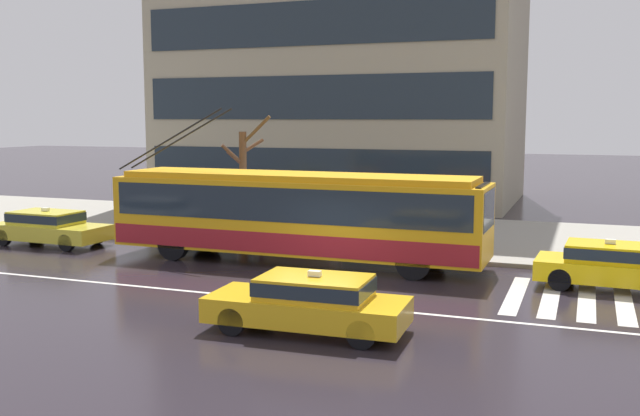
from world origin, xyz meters
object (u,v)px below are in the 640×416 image
(taxi_queued_behind_bus, at_px, (49,226))
(street_tree_bare, at_px, (244,177))
(pedestrian_approaching_curb, at_px, (265,195))
(trolleybus, at_px, (296,214))
(taxi_ahead_of_bus, at_px, (613,264))
(pedestrian_at_shelter, at_px, (419,202))
(taxi_oncoming_near, at_px, (310,301))
(bus_shelter, at_px, (291,192))

(taxi_queued_behind_bus, distance_m, street_tree_bare, 7.49)
(taxi_queued_behind_bus, bearing_deg, pedestrian_approaching_curb, 30.97)
(trolleybus, height_order, pedestrian_approaching_curb, trolleybus)
(taxi_ahead_of_bus, bearing_deg, pedestrian_at_shelter, 149.72)
(pedestrian_at_shelter, xyz_separation_m, street_tree_bare, (-6.88, -0.03, 0.70))
(pedestrian_at_shelter, bearing_deg, taxi_oncoming_near, -90.48)
(bus_shelter, bearing_deg, taxi_queued_behind_bus, -156.59)
(taxi_ahead_of_bus, xyz_separation_m, pedestrian_approaching_curb, (-12.61, 4.32, 1.03))
(taxi_ahead_of_bus, bearing_deg, bus_shelter, 161.53)
(taxi_queued_behind_bus, distance_m, pedestrian_at_shelter, 13.76)
(trolleybus, distance_m, taxi_queued_behind_bus, 9.98)
(street_tree_bare, bearing_deg, taxi_oncoming_near, -56.77)
(taxi_queued_behind_bus, xyz_separation_m, pedestrian_approaching_curb, (6.95, 4.17, 1.03))
(trolleybus, xyz_separation_m, bus_shelter, (-1.60, 3.42, 0.32))
(pedestrian_at_shelter, bearing_deg, taxi_queued_behind_bus, -165.05)
(taxi_ahead_of_bus, relative_size, street_tree_bare, 0.92)
(taxi_queued_behind_bus, height_order, pedestrian_at_shelter, pedestrian_at_shelter)
(taxi_oncoming_near, bearing_deg, trolleybus, 114.65)
(taxi_oncoming_near, distance_m, pedestrian_approaching_curb, 12.70)
(pedestrian_approaching_curb, bearing_deg, trolleybus, -53.24)
(taxi_ahead_of_bus, xyz_separation_m, bus_shelter, (-11.23, 3.75, 1.23))
(pedestrian_approaching_curb, height_order, street_tree_bare, street_tree_bare)
(trolleybus, bearing_deg, street_tree_bare, 136.96)
(taxi_queued_behind_bus, relative_size, street_tree_bare, 0.97)
(bus_shelter, height_order, pedestrian_at_shelter, bus_shelter)
(trolleybus, height_order, taxi_queued_behind_bus, trolleybus)
(pedestrian_at_shelter, xyz_separation_m, pedestrian_approaching_curb, (-6.30, 0.63, -0.03))
(taxi_ahead_of_bus, height_order, pedestrian_approaching_curb, pedestrian_approaching_curb)
(bus_shelter, bearing_deg, taxi_ahead_of_bus, -18.47)
(bus_shelter, relative_size, pedestrian_at_shelter, 1.95)
(taxi_queued_behind_bus, bearing_deg, pedestrian_at_shelter, 14.95)
(trolleybus, xyz_separation_m, pedestrian_approaching_curb, (-2.98, 3.99, 0.11))
(pedestrian_approaching_curb, bearing_deg, street_tree_bare, -130.94)
(taxi_oncoming_near, distance_m, pedestrian_at_shelter, 10.45)
(trolleybus, relative_size, pedestrian_approaching_curb, 6.58)
(street_tree_bare, bearing_deg, pedestrian_approaching_curb, 49.06)
(taxi_oncoming_near, xyz_separation_m, bus_shelter, (-4.84, 10.46, 1.23))
(taxi_oncoming_near, relative_size, bus_shelter, 1.13)
(bus_shelter, distance_m, pedestrian_approaching_curb, 1.50)
(pedestrian_approaching_curb, bearing_deg, taxi_queued_behind_bus, -149.03)
(trolleybus, relative_size, street_tree_bare, 2.74)
(taxi_oncoming_near, distance_m, street_tree_bare, 12.51)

